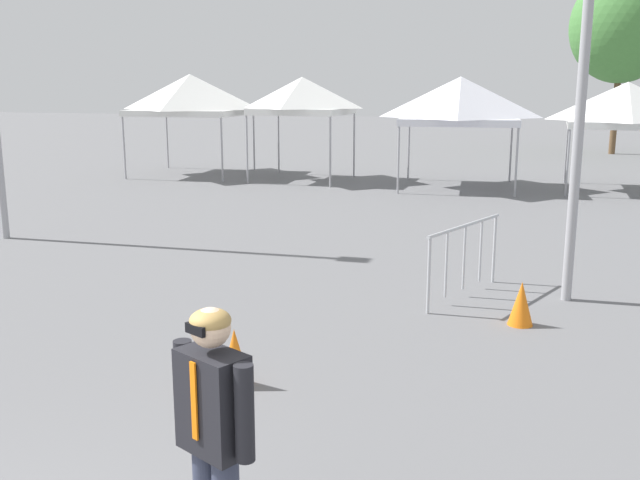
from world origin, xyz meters
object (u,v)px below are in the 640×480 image
(canopy_tent_right_of_center, at_px, (190,95))
(canopy_tent_behind_left, at_px, (302,96))
(canopy_tent_behind_right, at_px, (460,101))
(traffic_cone_near_barrier, at_px, (521,303))
(traffic_cone_lot_center, at_px, (235,357))
(tree_behind_tents_left, at_px, (623,26))
(person_foreground, at_px, (214,432))
(canopy_tent_behind_center, at_px, (627,105))
(crowd_barrier_mid_lot, at_px, (465,246))

(canopy_tent_right_of_center, bearing_deg, canopy_tent_behind_left, -5.80)
(canopy_tent_behind_left, xyz_separation_m, canopy_tent_behind_right, (5.00, -0.44, -0.11))
(canopy_tent_behind_right, xyz_separation_m, traffic_cone_near_barrier, (1.93, -12.55, -2.29))
(traffic_cone_lot_center, bearing_deg, canopy_tent_behind_right, 86.84)
(tree_behind_tents_left, bearing_deg, person_foreground, -100.09)
(canopy_tent_right_of_center, height_order, tree_behind_tents_left, tree_behind_tents_left)
(canopy_tent_right_of_center, distance_m, canopy_tent_behind_center, 13.73)
(traffic_cone_lot_center, bearing_deg, traffic_cone_near_barrier, 44.51)
(canopy_tent_behind_center, bearing_deg, crowd_barrier_mid_lot, -106.29)
(canopy_tent_behind_left, xyz_separation_m, crowd_barrier_mid_lot, (6.12, -11.93, -1.94))
(canopy_tent_behind_center, distance_m, crowd_barrier_mid_lot, 12.57)
(canopy_tent_behind_right, height_order, tree_behind_tents_left, tree_behind_tents_left)
(canopy_tent_behind_left, distance_m, canopy_tent_behind_right, 5.02)
(canopy_tent_behind_center, xyz_separation_m, traffic_cone_near_barrier, (-2.68, -13.01, -2.19))
(canopy_tent_behind_center, bearing_deg, canopy_tent_behind_right, -174.34)
(canopy_tent_behind_right, bearing_deg, crowd_barrier_mid_lot, -84.42)
(traffic_cone_lot_center, bearing_deg, canopy_tent_behind_left, 104.80)
(traffic_cone_near_barrier, bearing_deg, traffic_cone_lot_center, -135.49)
(canopy_tent_behind_center, bearing_deg, traffic_cone_near_barrier, -101.64)
(canopy_tent_right_of_center, height_order, traffic_cone_lot_center, canopy_tent_right_of_center)
(tree_behind_tents_left, distance_m, crowd_barrier_mid_lot, 25.40)
(canopy_tent_behind_left, xyz_separation_m, person_foreground, (5.22, -18.54, -1.66))
(canopy_tent_right_of_center, bearing_deg, canopy_tent_behind_center, -1.68)
(canopy_tent_behind_left, bearing_deg, traffic_cone_near_barrier, -61.92)
(person_foreground, bearing_deg, traffic_cone_lot_center, 110.67)
(traffic_cone_near_barrier, bearing_deg, canopy_tent_behind_left, 118.08)
(person_foreground, xyz_separation_m, traffic_cone_near_barrier, (1.72, 5.54, -0.75))
(canopy_tent_behind_right, relative_size, crowd_barrier_mid_lot, 1.84)
(person_foreground, distance_m, traffic_cone_lot_center, 3.09)
(canopy_tent_behind_right, height_order, traffic_cone_near_barrier, canopy_tent_behind_right)
(canopy_tent_behind_right, distance_m, canopy_tent_behind_center, 4.64)
(canopy_tent_behind_center, xyz_separation_m, person_foreground, (-4.40, -18.55, -1.44))
(person_foreground, bearing_deg, canopy_tent_behind_left, 105.72)
(canopy_tent_right_of_center, height_order, canopy_tent_behind_right, canopy_tent_right_of_center)
(canopy_tent_behind_right, height_order, canopy_tent_behind_center, canopy_tent_behind_right)
(canopy_tent_behind_center, height_order, crowd_barrier_mid_lot, canopy_tent_behind_center)
(canopy_tent_behind_left, distance_m, traffic_cone_near_barrier, 14.92)
(crowd_barrier_mid_lot, distance_m, traffic_cone_near_barrier, 1.42)
(tree_behind_tents_left, bearing_deg, canopy_tent_behind_right, -113.85)
(person_foreground, bearing_deg, canopy_tent_behind_center, 76.67)
(canopy_tent_behind_right, relative_size, traffic_cone_near_barrier, 6.29)
(canopy_tent_right_of_center, xyz_separation_m, traffic_cone_lot_center, (8.26, -16.14, -2.41))
(canopy_tent_behind_right, bearing_deg, canopy_tent_behind_center, 5.66)
(canopy_tent_behind_center, bearing_deg, tree_behind_tents_left, 84.81)
(tree_behind_tents_left, bearing_deg, crowd_barrier_mid_lot, -100.70)
(canopy_tent_behind_right, bearing_deg, person_foreground, -89.31)
(canopy_tent_behind_center, xyz_separation_m, crowd_barrier_mid_lot, (-3.49, -11.95, -1.72))
(person_foreground, xyz_separation_m, traffic_cone_lot_center, (-1.06, 2.81, -0.73))
(canopy_tent_behind_right, height_order, person_foreground, canopy_tent_behind_right)
(canopy_tent_behind_center, distance_m, traffic_cone_lot_center, 16.80)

